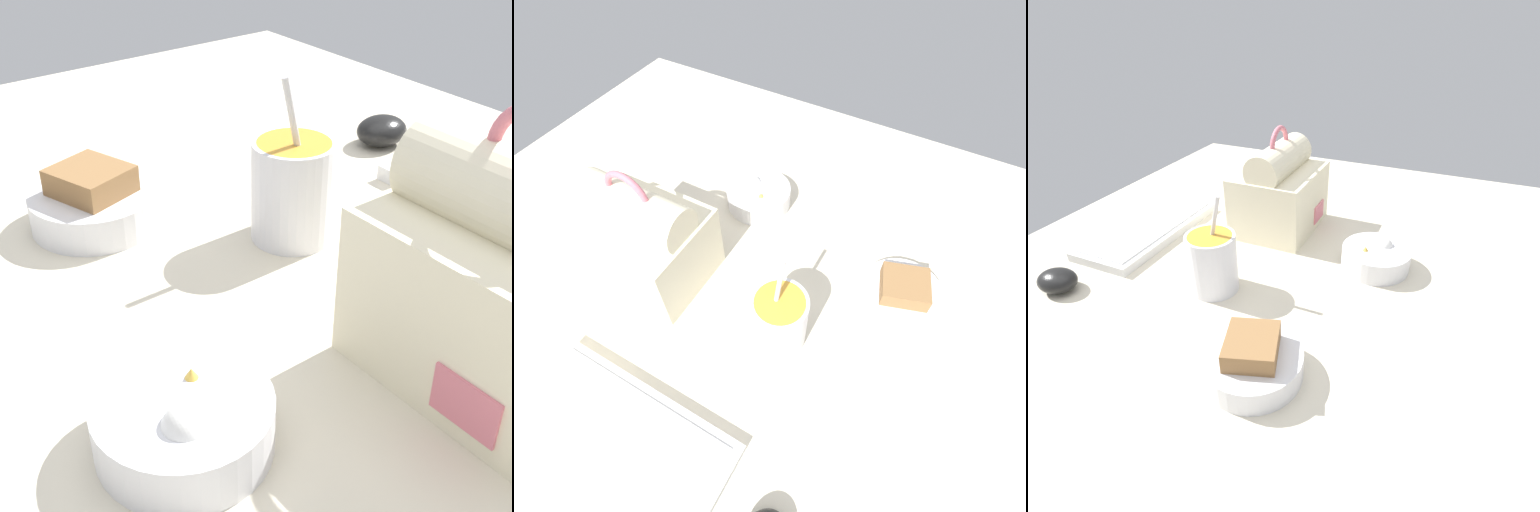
{
  "view_description": "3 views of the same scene",
  "coord_description": "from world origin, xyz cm",
  "views": [
    {
      "loc": [
        44.29,
        -34.14,
        40.11
      ],
      "look_at": [
        2.54,
        -2.6,
        7.0
      ],
      "focal_mm": 50.0,
      "sensor_mm": 36.0,
      "label": 1
    },
    {
      "loc": [
        -17.52,
        33.29,
        60.73
      ],
      "look_at": [
        2.54,
        -2.6,
        7.0
      ],
      "focal_mm": 28.0,
      "sensor_mm": 36.0,
      "label": 2
    },
    {
      "loc": [
        -51.91,
        -26.4,
        44.39
      ],
      "look_at": [
        2.54,
        -2.6,
        7.0
      ],
      "focal_mm": 28.0,
      "sensor_mm": 36.0,
      "label": 3
    }
  ],
  "objects": [
    {
      "name": "computer_mouse",
      "position": [
        -16.07,
        32.24,
        3.92
      ],
      "size": [
        5.93,
        7.14,
        3.85
      ],
      "color": "black",
      "rests_on": "desk_surface"
    },
    {
      "name": "keyboard",
      "position": [
        6.86,
        31.36,
        3.02
      ],
      "size": [
        31.48,
        14.08,
        2.1
      ],
      "color": "silver",
      "rests_on": "desk_surface"
    },
    {
      "name": "bento_bowl_snacks",
      "position": [
        13.08,
        -16.77,
        4.26
      ],
      "size": [
        12.72,
        12.72,
        5.52
      ],
      "color": "silver",
      "rests_on": "desk_surface"
    },
    {
      "name": "bento_bowl_sandwich",
      "position": [
        -19.34,
        -7.64,
        4.46
      ],
      "size": [
        13.55,
        13.55,
        6.6
      ],
      "color": "silver",
      "rests_on": "desk_surface"
    },
    {
      "name": "desk_surface",
      "position": [
        0.0,
        0.0,
        1.0
      ],
      "size": [
        140.0,
        110.0,
        2.0
      ],
      "color": "beige",
      "rests_on": "ground"
    },
    {
      "name": "soup_cup",
      "position": [
        -4.7,
        7.51,
        7.53
      ],
      "size": [
        8.46,
        8.46,
        17.65
      ],
      "color": "silver",
      "rests_on": "desk_surface"
    },
    {
      "name": "lunch_bag",
      "position": [
        21.11,
        6.53,
        10.36
      ],
      "size": [
        19.65,
        15.93,
        22.33
      ],
      "color": "#EFE5C1",
      "rests_on": "desk_surface"
    }
  ]
}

